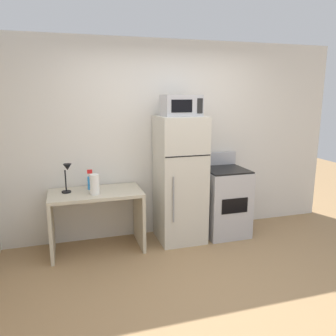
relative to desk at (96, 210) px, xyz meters
The scene contains 9 objects.
ground_plane 1.74m from the desk, 53.38° to the right, with size 12.00×12.00×0.00m, color #9E7A51.
wall_back_white 1.31m from the desk, 20.58° to the left, with size 5.00×0.10×2.60m, color silver.
desk is the anchor object (origin of this frame).
desk_lamp 0.57m from the desk, behind, with size 0.14×0.12×0.35m.
paper_towel_roll 0.37m from the desk, 96.90° to the right, with size 0.11×0.11×0.24m, color white.
spray_bottle 0.36m from the desk, 111.66° to the left, with size 0.06×0.06×0.25m.
refrigerator 1.13m from the desk, ahead, with size 0.59×0.61×1.64m.
microwave 1.65m from the desk, ahead, with size 0.46×0.35×0.26m.
oven_range 1.73m from the desk, ahead, with size 0.58×0.61×1.10m.
Camera 1 is at (-1.29, -2.70, 1.91)m, focal length 36.19 mm.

